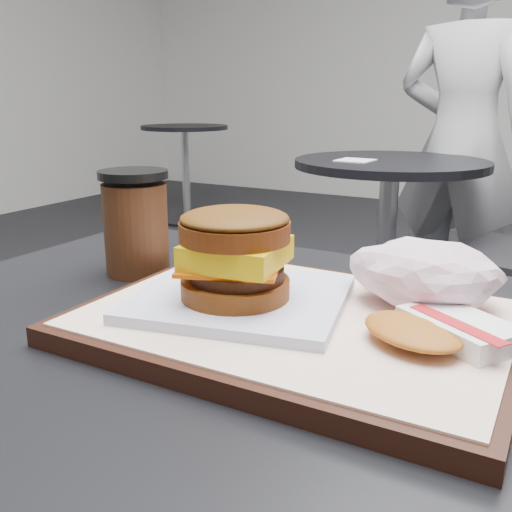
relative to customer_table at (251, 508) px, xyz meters
The scene contains 10 objects.
customer_table is the anchor object (origin of this frame).
serving_tray 0.20m from the customer_table, 36.69° to the left, with size 0.38×0.28×0.02m.
breakfast_sandwich 0.25m from the customer_table, 148.01° to the left, with size 0.22×0.21×0.09m.
hash_brown 0.27m from the customer_table, ahead, with size 0.14×0.13×0.02m.
crumpled_wrapper 0.29m from the customer_table, 38.70° to the left, with size 0.14×0.11×0.06m, color white, non-canonical shape.
coffee_cup 0.34m from the customer_table, 155.40° to the left, with size 0.08×0.08×0.12m.
neighbor_table 1.69m from the customer_table, 101.98° to the left, with size 0.70×0.70×0.75m.
napkin 1.62m from the customer_table, 106.22° to the left, with size 0.12×0.12×0.00m, color white.
patron 2.09m from the customer_table, 94.98° to the left, with size 0.57×0.37×1.56m, color #BBBBC0.
bg_table_mid 4.00m from the customer_table, 126.87° to the left, with size 0.66×0.66×0.75m.
Camera 1 is at (0.24, -0.41, 0.98)m, focal length 40.00 mm.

